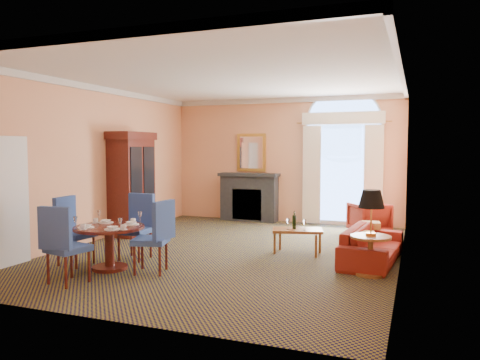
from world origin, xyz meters
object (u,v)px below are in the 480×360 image
at_px(dining_table, 109,237).
at_px(armchair, 369,218).
at_px(armoire, 131,185).
at_px(coffee_table, 297,231).
at_px(side_table, 371,222).
at_px(sofa, 372,245).

bearing_deg(dining_table, armchair, 52.65).
relative_size(armoire, coffee_table, 2.28).
xyz_separation_m(dining_table, coffee_table, (2.52, 2.13, -0.10)).
bearing_deg(coffee_table, dining_table, -155.05).
relative_size(dining_table, coffee_table, 1.11).
relative_size(dining_table, side_table, 0.87).
distance_m(armoire, coffee_table, 4.04).
distance_m(armoire, dining_table, 3.13).
bearing_deg(armoire, coffee_table, -8.75).
bearing_deg(side_table, dining_table, -164.06).
distance_m(armoire, sofa, 5.38).
bearing_deg(dining_table, coffee_table, 40.20).
bearing_deg(armoire, armchair, 21.08).
relative_size(armchair, coffee_table, 0.78).
bearing_deg(dining_table, armoire, 117.34).
relative_size(sofa, armchair, 2.55).
xyz_separation_m(sofa, armchair, (-0.31, 2.66, 0.06)).
height_order(sofa, armchair, armchair).
relative_size(coffee_table, side_table, 0.78).
relative_size(armchair, side_table, 0.61).
xyz_separation_m(armchair, side_table, (0.36, -3.53, 0.47)).
bearing_deg(dining_table, sofa, 27.29).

